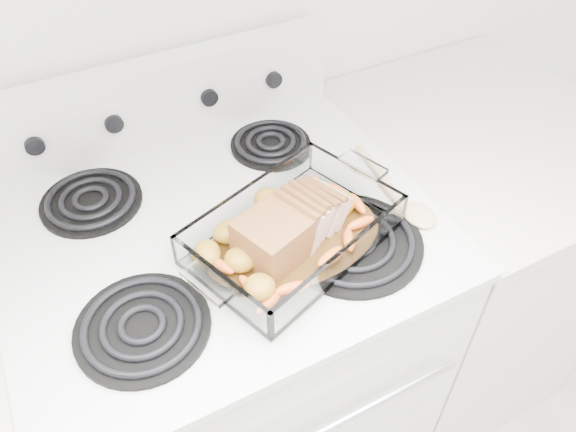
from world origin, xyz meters
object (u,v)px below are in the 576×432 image
counter_right (451,262)px  baking_dish (293,235)px  electric_range (234,355)px  pork_roast (283,228)px

counter_right → baking_dish: 0.76m
electric_range → pork_roast: size_ratio=5.38×
pork_roast → counter_right: bearing=-2.5°
pork_roast → electric_range: bearing=109.4°
electric_range → counter_right: electric_range is taller
counter_right → pork_roast: pork_roast is taller
counter_right → pork_roast: size_ratio=4.49×
baking_dish → pork_roast: (-0.02, 0.00, 0.03)m
baking_dish → pork_roast: 0.03m
electric_range → counter_right: bearing=-0.1°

